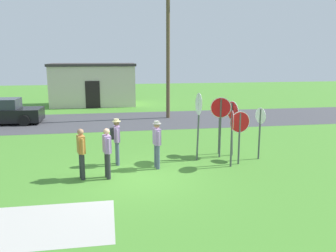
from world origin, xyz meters
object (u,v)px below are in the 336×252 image
at_px(utility_pole, 168,52).
at_px(stop_sign_leaning_right, 232,118).
at_px(stop_sign_far_back, 232,129).
at_px(person_in_dark_shirt, 116,138).
at_px(person_near_signs, 157,142).
at_px(stop_sign_rear_left, 260,125).
at_px(stop_sign_center_cluster, 199,114).
at_px(person_in_teal, 107,150).
at_px(parked_car_on_street, 3,112).
at_px(stop_sign_leaning_left, 240,128).
at_px(stop_sign_low_front, 220,117).
at_px(stop_sign_rear_right, 221,116).
at_px(person_in_blue, 81,151).

bearing_deg(utility_pole, stop_sign_leaning_right, -83.54).
bearing_deg(stop_sign_far_back, person_in_dark_shirt, 166.97).
height_order(stop_sign_leaning_right, person_near_signs, stop_sign_leaning_right).
xyz_separation_m(stop_sign_leaning_right, stop_sign_rear_left, (0.90, -0.67, -0.17)).
height_order(stop_sign_leaning_right, stop_sign_center_cluster, stop_sign_center_cluster).
relative_size(stop_sign_leaning_right, person_in_dark_shirt, 1.29).
xyz_separation_m(stop_sign_far_back, person_in_teal, (-4.45, -0.51, -0.47)).
bearing_deg(stop_sign_leaning_right, parked_car_on_street, 141.50).
distance_m(utility_pole, person_near_signs, 11.06).
bearing_deg(stop_sign_leaning_left, stop_sign_center_cluster, 152.14).
bearing_deg(stop_sign_low_front, stop_sign_leaning_left, -78.87).
xyz_separation_m(stop_sign_leaning_right, person_in_teal, (-4.98, -1.92, -0.58)).
distance_m(stop_sign_center_cluster, person_in_dark_shirt, 3.23).
bearing_deg(person_in_dark_shirt, stop_sign_far_back, -13.03).
height_order(stop_sign_center_cluster, person_in_dark_shirt, stop_sign_center_cluster).
bearing_deg(stop_sign_leaning_left, stop_sign_low_front, 101.13).
relative_size(utility_pole, parked_car_on_street, 1.86).
xyz_separation_m(parked_car_on_street, stop_sign_rear_left, (11.99, -9.49, 0.67)).
bearing_deg(person_in_dark_shirt, person_in_teal, -103.11).
distance_m(stop_sign_low_front, stop_sign_far_back, 1.75).
height_order(utility_pole, stop_sign_center_cluster, utility_pole).
distance_m(utility_pole, person_in_dark_shirt, 10.81).
bearing_deg(stop_sign_leaning_right, stop_sign_far_back, -110.33).
xyz_separation_m(parked_car_on_street, stop_sign_leaning_right, (11.09, -8.82, 0.84)).
bearing_deg(person_near_signs, stop_sign_low_front, 27.57).
bearing_deg(person_near_signs, stop_sign_rear_right, 19.57).
bearing_deg(stop_sign_rear_right, person_near_signs, -160.43).
relative_size(utility_pole, person_in_teal, 4.81).
xyz_separation_m(person_in_teal, person_near_signs, (1.76, 0.79, 0.03)).
height_order(person_in_blue, person_in_dark_shirt, person_in_dark_shirt).
height_order(stop_sign_center_cluster, person_near_signs, stop_sign_center_cluster).
bearing_deg(stop_sign_far_back, stop_sign_rear_right, 91.43).
relative_size(stop_sign_far_back, person_in_teal, 1.23).
bearing_deg(stop_sign_far_back, utility_pole, 92.78).
distance_m(parked_car_on_street, stop_sign_far_back, 14.73).
relative_size(stop_sign_low_front, person_in_blue, 1.38).
xyz_separation_m(stop_sign_center_cluster, person_in_teal, (-3.47, -1.48, -0.87)).
relative_size(stop_sign_leaning_right, person_in_blue, 1.32).
bearing_deg(parked_car_on_street, stop_sign_rear_left, -38.37).
relative_size(parked_car_on_street, person_in_blue, 2.58).
xyz_separation_m(stop_sign_low_front, stop_sign_leaning_right, (0.43, -0.32, -0.03)).
relative_size(stop_sign_low_front, person_in_teal, 1.38).
height_order(stop_sign_low_front, person_near_signs, stop_sign_low_front).
distance_m(parked_car_on_street, person_near_signs, 12.70).
bearing_deg(parked_car_on_street, stop_sign_leaning_left, -42.37).
distance_m(stop_sign_leaning_left, person_in_dark_shirt, 4.58).
distance_m(stop_sign_far_back, person_in_blue, 5.32).
distance_m(utility_pole, stop_sign_leaning_right, 9.65).
relative_size(utility_pole, person_in_blue, 4.81).
bearing_deg(stop_sign_rear_right, stop_sign_low_front, 75.70).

